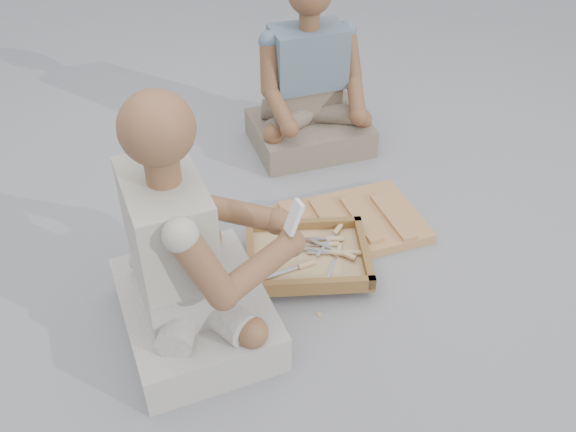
{
  "coord_description": "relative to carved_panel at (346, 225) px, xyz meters",
  "views": [
    {
      "loc": [
        -0.22,
        -1.62,
        1.78
      ],
      "look_at": [
        -0.01,
        0.23,
        0.3
      ],
      "focal_mm": 40.0,
      "sensor_mm": 36.0,
      "label": 1
    }
  ],
  "objects": [
    {
      "name": "wood_chip_2",
      "position": [
        0.03,
        -0.01,
        -0.02
      ],
      "size": [
        0.02,
        0.02,
        0.0
      ],
      "primitive_type": "cube",
      "rotation": [
        0.0,
        0.0,
        2.98
      ],
      "color": "tan",
      "rests_on": "ground"
    },
    {
      "name": "wood_chip_15",
      "position": [
        -0.1,
        0.15,
        -0.02
      ],
      "size": [
        0.02,
        0.02,
        0.0
      ],
      "primitive_type": "cube",
      "rotation": [
        0.0,
        0.0,
        3.01
      ],
      "color": "tan",
      "rests_on": "ground"
    },
    {
      "name": "wood_chip_9",
      "position": [
        -0.48,
        -0.09,
        -0.02
      ],
      "size": [
        0.02,
        0.02,
        0.0
      ],
      "primitive_type": "cube",
      "rotation": [
        0.0,
        0.0,
        1.62
      ],
      "color": "tan",
      "rests_on": "ground"
    },
    {
      "name": "chisel_7",
      "position": [
        -0.06,
        -0.24,
        0.06
      ],
      "size": [
        0.18,
        0.16,
        0.02
      ],
      "rotation": [
        0.0,
        0.0,
        -0.7
      ],
      "color": "silver",
      "rests_on": "tool_tray"
    },
    {
      "name": "wood_chip_4",
      "position": [
        -0.22,
        -0.08,
        -0.02
      ],
      "size": [
        0.02,
        0.02,
        0.0
      ],
      "primitive_type": "cube",
      "rotation": [
        0.0,
        0.0,
        0.74
      ],
      "color": "tan",
      "rests_on": "ground"
    },
    {
      "name": "wood_chip_5",
      "position": [
        -0.39,
        -0.3,
        -0.02
      ],
      "size": [
        0.02,
        0.02,
        0.0
      ],
      "primitive_type": "cube",
      "rotation": [
        0.0,
        0.0,
        2.49
      ],
      "color": "tan",
      "rests_on": "ground"
    },
    {
      "name": "wood_chip_0",
      "position": [
        -0.12,
        -0.18,
        -0.02
      ],
      "size": [
        0.02,
        0.02,
        0.0
      ],
      "primitive_type": "cube",
      "rotation": [
        0.0,
        0.0,
        1.97
      ],
      "color": "tan",
      "rests_on": "ground"
    },
    {
      "name": "chisel_1",
      "position": [
        -0.23,
        -0.29,
        0.05
      ],
      "size": [
        0.21,
        0.09,
        0.02
      ],
      "rotation": [
        0.0,
        0.0,
        0.34
      ],
      "color": "silver",
      "rests_on": "tool_tray"
    },
    {
      "name": "wood_chip_7",
      "position": [
        -0.21,
        -0.35,
        -0.02
      ],
      "size": [
        0.02,
        0.02,
        0.0
      ],
      "primitive_type": "cube",
      "rotation": [
        0.0,
        0.0,
        1.83
      ],
      "color": "tan",
      "rests_on": "ground"
    },
    {
      "name": "mobile_phone",
      "position": [
        -0.28,
        -0.47,
        0.44
      ],
      "size": [
        0.07,
        0.07,
        0.12
      ],
      "rotation": [
        -0.35,
        0.0,
        -1.24
      ],
      "color": "white",
      "rests_on": "craftsman"
    },
    {
      "name": "companion",
      "position": [
        -0.07,
        0.71,
        0.27
      ],
      "size": [
        0.64,
        0.55,
        0.88
      ],
      "rotation": [
        0.0,
        0.0,
        3.35
      ],
      "color": "#7D705A",
      "rests_on": "ground"
    },
    {
      "name": "wood_chip_14",
      "position": [
        -0.05,
        0.09,
        -0.02
      ],
      "size": [
        0.02,
        0.02,
        0.0
      ],
      "primitive_type": "cube",
      "rotation": [
        0.0,
        0.0,
        0.5
      ],
      "color": "tan",
      "rests_on": "ground"
    },
    {
      "name": "wood_chip_1",
      "position": [
        -0.4,
        -0.05,
        -0.02
      ],
      "size": [
        0.02,
        0.02,
        0.0
      ],
      "primitive_type": "cube",
      "rotation": [
        0.0,
        0.0,
        1.94
      ],
      "color": "tan",
      "rests_on": "ground"
    },
    {
      "name": "chisel_0",
      "position": [
        -0.07,
        -0.11,
        0.06
      ],
      "size": [
        0.14,
        0.19,
        0.02
      ],
      "rotation": [
        0.0,
        0.0,
        0.95
      ],
      "color": "silver",
      "rests_on": "tool_tray"
    },
    {
      "name": "wood_chip_3",
      "position": [
        -0.35,
        -0.53,
        -0.02
      ],
      "size": [
        0.02,
        0.02,
        0.0
      ],
      "primitive_type": "cube",
      "rotation": [
        0.0,
        0.0,
        3.03
      ],
      "color": "tan",
      "rests_on": "ground"
    },
    {
      "name": "chisel_6",
      "position": [
        -0.08,
        -0.23,
        0.05
      ],
      "size": [
        0.1,
        0.21,
        0.02
      ],
      "rotation": [
        0.0,
        0.0,
        1.16
      ],
      "color": "silver",
      "rests_on": "tool_tray"
    },
    {
      "name": "ground",
      "position": [
        -0.27,
        -0.48,
        -0.02
      ],
      "size": [
        60.0,
        60.0,
        0.0
      ],
      "primitive_type": "plane",
      "color": "gray",
      "rests_on": "ground"
    },
    {
      "name": "craftsman",
      "position": [
        -0.64,
        -0.5,
        0.31
      ],
      "size": [
        0.71,
        0.72,
        0.96
      ],
      "rotation": [
        0.0,
        0.0,
        -1.3
      ],
      "color": "#B9B4AB",
      "rests_on": "ground"
    },
    {
      "name": "wood_chip_8",
      "position": [
        -0.51,
        -0.12,
        -0.02
      ],
      "size": [
        0.02,
        0.02,
        0.0
      ],
      "primitive_type": "cube",
      "rotation": [
        0.0,
        0.0,
        1.51
      ],
      "color": "tan",
      "rests_on": "ground"
    },
    {
      "name": "carved_panel",
      "position": [
        0.0,
        0.0,
        0.0
      ],
      "size": [
        0.72,
        0.56,
        0.04
      ],
      "primitive_type": "cube",
      "rotation": [
        0.0,
        0.0,
        0.23
      ],
      "color": "#AC7442",
      "rests_on": "ground"
    },
    {
      "name": "wood_chip_6",
      "position": [
        -0.1,
        -0.15,
        -0.02
      ],
      "size": [
        0.02,
        0.02,
        0.0
      ],
      "primitive_type": "cube",
      "rotation": [
        0.0,
        0.0,
        1.62
      ],
      "color": "tan",
      "rests_on": "ground"
    },
    {
      "name": "chisel_2",
      "position": [
        -0.1,
        -0.23,
        0.06
      ],
      "size": [
        0.21,
        0.09,
        0.02
      ],
      "rotation": [
        0.0,
        0.0,
        -0.33
      ],
      "color": "silver",
      "rests_on": "tool_tray"
    },
    {
      "name": "wood_chip_11",
      "position": [
        0.04,
        0.08,
        -0.02
      ],
      "size": [
        0.02,
        0.02,
        0.0
      ],
      "primitive_type": "cube",
      "rotation": [
        0.0,
        0.0,
        0.62
      ],
      "color": "tan",
      "rests_on": "ground"
    },
    {
      "name": "wood_chip_12",
      "position": [
        -0.25,
        -0.2,
        -0.02
      ],
      "size": [
        0.02,
        0.02,
        0.0
      ],
      "primitive_type": "cube",
      "rotation": [
        0.0,
        0.0,
        1.98
      ],
      "color": "tan",
      "rests_on": "ground"
    },
    {
      "name": "chisel_5",
      "position": [
        -0.1,
        -0.15,
        0.06
      ],
      "size": [
        0.22,
        0.04,
        0.02
      ],
      "rotation": [
        0.0,
        0.0,
        -0.1
      ],
      "color": "silver",
      "rests_on": "tool_tray"
    },
    {
      "name": "chisel_4",
      "position": [
        -0.12,
        -0.17,
        0.05
      ],
      "size": [
        0.22,
        0.03,
        0.02
      ],
      "rotation": [
        0.0,
        0.0,
        -0.07
      ],
      "color": "silver",
      "rests_on": "tool_tray"
    },
    {
      "name": "wood_chip_13",
      "position": [
        -0.19,
        -0.48,
        -0.02
      ],
      "size": [
        0.02,
        0.02,
        0.0
      ],
      "primitive_type": "cube",
      "rotation": [
        0.0,
        0.0,
        1.87
      ],
      "color": "tan",
      "rests_on": "ground"
    },
    {
      "name": "tool_tray",
      "position": [
        -0.2,
        -0.23,
        0.04
      ],
      "size": [
        0.5,
        0.41,
        0.06
      ],
      "rotation": [
        0.0,
        0.0,
        -0.05
      ],
      "color": "brown",
      "rests_on": "carved_panel"
    },
    {
      "name": "wood_chip_10",
      "position": [
        -0.1,
        -0.35,
        -0.02
      ],
      "size": [
        0.02,
        0.02,
        0.0
      ],
      "primitive_type": "cube",
      "rotation": [
        0.0,
        0.0,
        0.72
      ],
      "color": "tan",
      "rests_on": "ground"
    },
    {
      "name": "chisel_3",
      "position": [
        -0.04,
        -0.24,
        0.06
      ],
      "size": [
        0.22,
        0.05,
        0.02
      ],
      "rotation": [
        0.0,
        0.0,
        -0.13
      ],
      "color": "silver",
      "rests_on": "tool_tray"
    }
  ]
}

